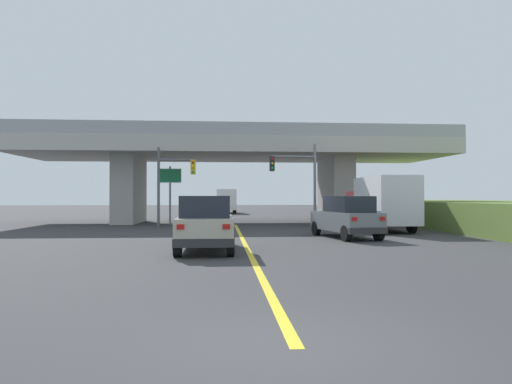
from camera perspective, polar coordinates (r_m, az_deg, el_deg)
name	(u,v)px	position (r m, az deg, el deg)	size (l,w,h in m)	color
ground	(234,222)	(36.22, -2.71, -3.76)	(160.00, 160.00, 0.00)	#353538
overpass_bridge	(234,158)	(36.30, -2.71, 4.16)	(32.30, 9.88, 7.10)	#B7B5AD
lane_divider_stripe	(245,244)	(19.67, -1.39, -6.39)	(0.20, 27.18, 0.01)	yellow
suv_lead	(206,223)	(17.12, -6.20, -3.85)	(2.01, 4.69, 2.02)	#B7B29E
suv_crossing	(346,217)	(22.83, 11.07, -3.04)	(2.62, 4.95, 2.02)	slate
box_truck	(382,203)	(28.28, 15.22, -1.28)	(2.33, 7.00, 3.14)	red
traffic_signal_nearside	(299,175)	(30.37, 5.37, 2.06)	(3.07, 0.36, 5.46)	slate
traffic_signal_farside	(171,178)	(31.00, -10.40, 1.72)	(2.51, 0.36, 5.26)	#56595E
highway_sign	(170,182)	(33.62, -10.55, 1.24)	(1.62, 0.17, 4.18)	slate
semi_truck_distant	(226,201)	(56.85, -3.67, -1.07)	(2.33, 6.64, 2.91)	navy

